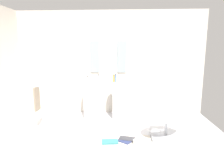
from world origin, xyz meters
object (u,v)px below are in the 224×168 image
Objects in this scene: soap_bottle_amber at (114,79)px; soap_bottle_white at (87,80)px; magazine_charcoal at (127,139)px; magazine_teal at (110,142)px; magazine_navy at (126,140)px; soap_bottle_grey at (99,78)px; coffee_mug at (135,142)px; soap_bottle_blue at (115,78)px; lounge_chair at (166,120)px; soap_bottle_clear at (88,79)px; pedestal_sink_left at (93,98)px; towel_rack at (36,100)px; pedestal_sink_right at (121,98)px.

soap_bottle_amber is 0.64m from soap_bottle_white.
magazine_teal is (-0.31, -0.12, -0.00)m from magazine_charcoal.
soap_bottle_white is (-0.90, 1.20, 0.92)m from magazine_navy.
soap_bottle_white is (-0.62, 1.27, 0.91)m from magazine_teal.
soap_bottle_grey is 0.96× the size of soap_bottle_amber.
coffee_mug is 1.71m from soap_bottle_blue.
soap_bottle_blue reaches higher than lounge_chair.
coffee_mug is (0.13, -0.18, 0.03)m from magazine_charcoal.
coffee_mug is at bearing -51.39° from soap_bottle_white.
soap_bottle_grey reaches higher than soap_bottle_white.
coffee_mug reaches higher than magazine_navy.
soap_bottle_clear is 0.64m from soap_bottle_amber.
pedestal_sink_left is 4.93× the size of soap_bottle_blue.
lounge_chair is (1.53, -1.07, -0.13)m from pedestal_sink_left.
magazine_charcoal is 1.00× the size of magazine_teal.
magazine_charcoal is 2.07× the size of soap_bottle_white.
soap_bottle_grey is at bearing 150.73° from magazine_navy.
magazine_teal is at bearing -92.04° from soap_bottle_blue.
soap_bottle_clear is (-0.93, 1.27, 0.91)m from magazine_charcoal.
towel_rack is 7.56× the size of soap_bottle_clear.
lounge_chair is 1.59m from soap_bottle_amber.
magazine_charcoal is 1.57× the size of soap_bottle_grey.
pedestal_sink_left reaches higher than coffee_mug.
soap_bottle_white reaches higher than towel_rack.
soap_bottle_blue is 0.04m from soap_bottle_amber.
soap_bottle_grey is at bearing 130.11° from magazine_charcoal.
soap_bottle_white reaches higher than magazine_charcoal.
pedestal_sink_left is 1.74m from coffee_mug.
coffee_mug is at bearing -56.37° from pedestal_sink_left.
soap_bottle_amber is at bearing -2.19° from pedestal_sink_left.
towel_rack reaches higher than coffee_mug.
towel_rack is 1.79m from soap_bottle_amber.
pedestal_sink_left reaches higher than lounge_chair.
soap_bottle_blue reaches higher than soap_bottle_white.
coffee_mug is 2.00m from soap_bottle_clear.
towel_rack reaches higher than magazine_charcoal.
magazine_charcoal is (0.12, -1.22, -0.45)m from pedestal_sink_right.
soap_bottle_grey reaches higher than pedestal_sink_left.
magazine_charcoal is 1.82m from soap_bottle_clear.
magazine_charcoal is at bearing -76.12° from soap_bottle_amber.
magazine_teal is 0.45m from coffee_mug.
soap_bottle_grey is at bearing 142.24° from lounge_chair.
magazine_teal is at bearing -65.84° from soap_bottle_clear.
soap_bottle_grey is at bearing 179.13° from pedestal_sink_right.
pedestal_sink_left is 1.55m from magazine_navy.
soap_bottle_blue is at bearing 134.93° from magazine_navy.
magazine_teal is (-0.28, -0.07, 0.00)m from magazine_navy.
pedestal_sink_left is 1.34m from towel_rack.
soap_bottle_clear is at bearing 171.26° from soap_bottle_grey.
lounge_chair is 4.74× the size of magazine_navy.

